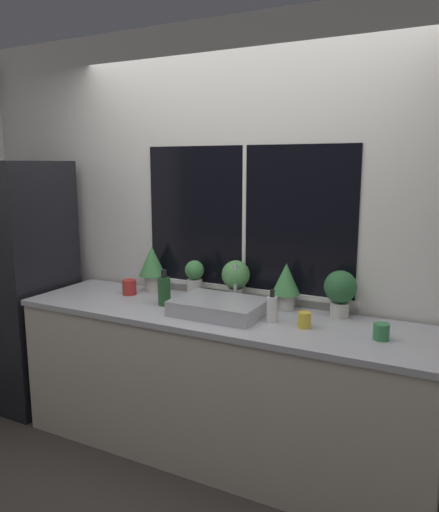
{
  "coord_description": "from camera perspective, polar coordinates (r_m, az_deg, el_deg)",
  "views": [
    {
      "loc": [
        1.34,
        -2.22,
        1.8
      ],
      "look_at": [
        0.01,
        0.33,
        1.26
      ],
      "focal_mm": 35.0,
      "sensor_mm": 36.0,
      "label": 1
    }
  ],
  "objects": [
    {
      "name": "potted_plant_center",
      "position": [
        3.21,
        1.87,
        -2.39
      ],
      "size": [
        0.18,
        0.18,
        0.28
      ],
      "color": "silver",
      "rests_on": "counter"
    },
    {
      "name": "soap_bottle",
      "position": [
        2.85,
        6.01,
        -5.98
      ],
      "size": [
        0.06,
        0.06,
        0.19
      ],
      "color": "white",
      "rests_on": "counter"
    },
    {
      "name": "potted_plant_left",
      "position": [
        3.36,
        -2.87,
        -2.37
      ],
      "size": [
        0.13,
        0.13,
        0.25
      ],
      "color": "silver",
      "rests_on": "counter"
    },
    {
      "name": "potted_plant_far_right",
      "position": [
        2.99,
        13.64,
        -3.76
      ],
      "size": [
        0.19,
        0.19,
        0.28
      ],
      "color": "silver",
      "rests_on": "counter"
    },
    {
      "name": "mug_red",
      "position": [
        3.48,
        -10.27,
        -3.53
      ],
      "size": [
        0.1,
        0.1,
        0.1
      ],
      "color": "#B72D28",
      "rests_on": "counter"
    },
    {
      "name": "wall_back",
      "position": [
        3.28,
        3.14,
        2.64
      ],
      "size": [
        8.0,
        0.09,
        2.7
      ],
      "color": "silver",
      "rests_on": "ground_plane"
    },
    {
      "name": "mug_yellow",
      "position": [
        2.79,
        9.67,
        -7.21
      ],
      "size": [
        0.07,
        0.07,
        0.09
      ],
      "color": "gold",
      "rests_on": "counter"
    },
    {
      "name": "ground_plane",
      "position": [
        3.16,
        -3.2,
        -24.22
      ],
      "size": [
        14.0,
        14.0,
        0.0
      ],
      "primitive_type": "plane",
      "color": "#38332D"
    },
    {
      "name": "potted_plant_far_left",
      "position": [
        3.53,
        -7.71,
        -0.94
      ],
      "size": [
        0.19,
        0.19,
        0.32
      ],
      "color": "silver",
      "rests_on": "counter"
    },
    {
      "name": "counter",
      "position": [
        3.18,
        -0.13,
        -14.41
      ],
      "size": [
        2.58,
        0.69,
        0.91
      ],
      "color": "beige",
      "rests_on": "ground_plane"
    },
    {
      "name": "refrigerator",
      "position": [
        4.02,
        -21.75,
        -3.05
      ],
      "size": [
        0.63,
        0.64,
        1.82
      ],
      "color": "black",
      "rests_on": "ground_plane"
    },
    {
      "name": "mug_green",
      "position": [
        2.7,
        18.0,
        -8.22
      ],
      "size": [
        0.08,
        0.08,
        0.08
      ],
      "color": "#38844C",
      "rests_on": "counter"
    },
    {
      "name": "wall_left",
      "position": [
        5.19,
        -16.41,
        5.11
      ],
      "size": [
        0.06,
        7.0,
        2.7
      ],
      "color": "silver",
      "rests_on": "ground_plane"
    },
    {
      "name": "potted_plant_right",
      "position": [
        3.08,
        7.61,
        -3.03
      ],
      "size": [
        0.17,
        0.17,
        0.29
      ],
      "color": "silver",
      "rests_on": "counter"
    },
    {
      "name": "sink",
      "position": [
        2.99,
        -0.0,
        -5.81
      ],
      "size": [
        0.53,
        0.43,
        0.26
      ],
      "color": "#ADADB2",
      "rests_on": "counter"
    },
    {
      "name": "bottle_tall",
      "position": [
        3.18,
        -6.34,
        -3.92
      ],
      "size": [
        0.08,
        0.08,
        0.23
      ],
      "color": "#235128",
      "rests_on": "counter"
    }
  ]
}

